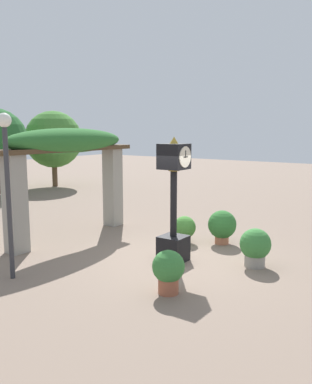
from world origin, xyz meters
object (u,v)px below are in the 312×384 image
Objects in this scene: potted_plant_far_left at (222,226)px; lamp_post at (7,169)px; pedestal_clock at (174,203)px; potted_plant_near_right at (185,228)px; potted_plant_near_left at (255,246)px; potted_plant_far_right at (168,270)px.

lamp_post is (-4.89, 2.41, 1.79)m from potted_plant_far_left.
potted_plant_far_left is (2.00, -0.28, -0.88)m from pedestal_clock.
potted_plant_near_left is at bearing -108.03° from potted_plant_near_right.
lamp_post is at bearing 143.58° from pedestal_clock.
lamp_post is (-4.38, 1.53, 1.89)m from potted_plant_near_right.
pedestal_clock is 2.09m from potted_plant_near_left.
potted_plant_near_right is (1.50, 0.60, -0.99)m from pedestal_clock.
lamp_post reaches higher than potted_plant_far_right.
lamp_post reaches higher than potted_plant_near_right.
pedestal_clock reaches higher than potted_plant_near_right.
lamp_post reaches higher than pedestal_clock.
pedestal_clock is 2.20m from potted_plant_far_left.
potted_plant_near_right is at bearing 21.91° from pedestal_clock.
potted_plant_far_left is 1.09× the size of potted_plant_far_right.
potted_plant_near_right is 5.01m from lamp_post.
potted_plant_near_left reaches higher than potted_plant_far_right.
potted_plant_near_left is 0.96× the size of potted_plant_far_left.
lamp_post is at bearing 111.52° from potted_plant_far_right.
potted_plant_far_left is (1.26, 1.44, 0.03)m from potted_plant_near_left.
potted_plant_far_right is at bearing -68.48° from lamp_post.
potted_plant_near_right is at bearing 119.81° from potted_plant_far_left.
potted_plant_near_left is 5.60m from lamp_post.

